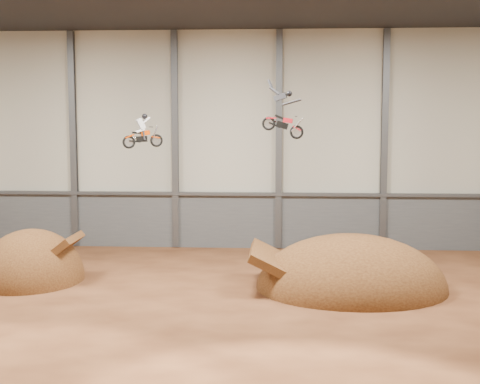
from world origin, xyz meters
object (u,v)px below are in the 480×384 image
landing_ramp (351,289)px  fmx_rider_b (281,110)px  takeoff_ramp (31,281)px  fmx_rider_a (143,129)px

landing_ramp → fmx_rider_b: bearing=-169.5°
takeoff_ramp → landing_ramp: (16.43, -0.66, 0.00)m
fmx_rider_b → landing_ramp: bearing=18.7°
takeoff_ramp → fmx_rider_b: size_ratio=2.29×
fmx_rider_a → takeoff_ramp: bearing=166.2°
takeoff_ramp → landing_ramp: 16.44m
landing_ramp → fmx_rider_b: 9.50m
landing_ramp → fmx_rider_a: bearing=170.9°
landing_ramp → fmx_rider_b: (-3.53, -0.65, 8.80)m
takeoff_ramp → landing_ramp: size_ratio=0.66×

